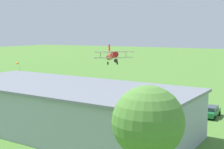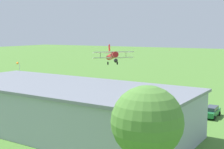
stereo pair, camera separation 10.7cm
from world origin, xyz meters
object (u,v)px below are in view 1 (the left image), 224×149
at_px(person_crossing_taxiway, 50,90).
at_px(tree_at_field_edge, 148,122).
at_px(person_walking_on_apron, 91,94).
at_px(biplane, 112,56).
at_px(windsock, 17,65).
at_px(car_green, 212,112).
at_px(car_yellow, 18,91).
at_px(hangar, 64,107).
at_px(car_silver, 44,94).

height_order(person_crossing_taxiway, tree_at_field_edge, tree_at_field_edge).
bearing_deg(person_walking_on_apron, biplane, -143.72).
distance_m(tree_at_field_edge, windsock, 64.68).
distance_m(car_green, car_yellow, 39.14).
bearing_deg(biplane, car_yellow, 21.48).
xyz_separation_m(hangar, windsock, (34.30, -25.53, 1.74)).
height_order(hangar, car_silver, hangar).
bearing_deg(biplane, person_crossing_taxiway, 13.27).
height_order(car_silver, car_yellow, car_silver).
relative_size(person_crossing_taxiway, tree_at_field_edge, 0.17).
height_order(hangar, person_crossing_taxiway, hangar).
bearing_deg(person_walking_on_apron, car_yellow, 17.41).
xyz_separation_m(person_walking_on_apron, tree_at_field_edge, (-25.97, 32.39, 5.87)).
height_order(car_silver, person_crossing_taxiway, car_silver).
xyz_separation_m(car_green, windsock, (50.13, -9.20, 3.96)).
bearing_deg(hangar, biplane, -77.55).
bearing_deg(tree_at_field_edge, person_crossing_taxiway, -41.59).
distance_m(car_silver, car_yellow, 6.92).
height_order(biplane, tree_at_field_edge, biplane).
xyz_separation_m(biplane, car_yellow, (18.42, 7.25, -7.52)).
bearing_deg(hangar, car_yellow, -32.31).
height_order(biplane, person_walking_on_apron, biplane).
height_order(car_green, car_yellow, car_green).
distance_m(hangar, person_crossing_taxiway, 26.29).
bearing_deg(car_yellow, car_silver, -178.84).
bearing_deg(windsock, car_silver, 149.25).
xyz_separation_m(car_yellow, windsock, (11.03, -10.81, 4.01)).
relative_size(person_walking_on_apron, windsock, 0.30).
bearing_deg(car_yellow, person_walking_on_apron, -162.59).
distance_m(person_walking_on_apron, tree_at_field_edge, 41.93).
distance_m(car_green, windsock, 51.12).
bearing_deg(person_walking_on_apron, hangar, 113.29).
distance_m(hangar, car_yellow, 27.62).
xyz_separation_m(person_crossing_taxiway, windsock, (16.08, -6.72, 4.04)).
relative_size(car_yellow, person_crossing_taxiway, 2.67).
distance_m(car_yellow, windsock, 15.96).
height_order(car_yellow, person_crossing_taxiway, person_crossing_taxiway).
distance_m(car_green, car_silver, 32.22).
distance_m(biplane, person_crossing_taxiway, 15.68).
height_order(biplane, car_yellow, biplane).
distance_m(hangar, car_silver, 22.21).
bearing_deg(windsock, person_walking_on_apron, 166.70).
bearing_deg(hangar, windsock, -36.66).
bearing_deg(biplane, person_walking_on_apron, 36.28).
height_order(biplane, car_silver, biplane).
distance_m(person_crossing_taxiway, person_walking_on_apron, 9.89).
height_order(car_green, person_crossing_taxiway, car_green).
bearing_deg(person_walking_on_apron, car_green, 172.79).
xyz_separation_m(hangar, tree_at_field_edge, (-17.62, 12.99, 3.61)).
distance_m(hangar, windsock, 42.79).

